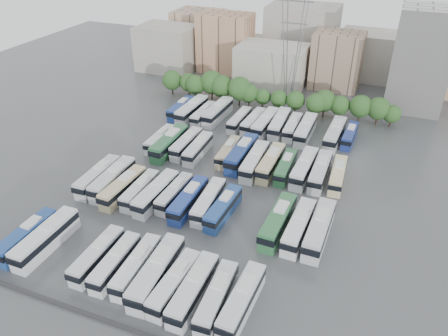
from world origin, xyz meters
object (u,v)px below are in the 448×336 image
at_px(bus_r1_s8, 223,208).
at_px(bus_r2_s9, 271,162).
at_px(bus_r2_s13, 338,175).
at_px(bus_r3_s9, 293,127).
at_px(apartment_tower, 421,60).
at_px(bus_r0_s6, 137,266).
at_px(bus_r2_s6, 228,152).
at_px(bus_r1_s11, 278,221).
at_px(bus_r2_s3, 186,143).
at_px(bus_r0_s5, 115,262).
at_px(bus_r3_s13, 350,135).
at_px(bus_r1_s0, 98,176).
at_px(bus_r1_s3, 140,190).
at_px(bus_r1_s7, 209,201).
at_px(bus_r1_s13, 319,229).
at_px(bus_r0_s9, 193,289).
at_px(bus_r1_s4, 156,193).
at_px(bus_r2_s7, 242,153).
at_px(bus_r3_s0, 181,108).
at_px(bus_r3_s1, 192,110).
at_px(bus_r0_s1, 46,238).
at_px(bus_r0_s0, 27,236).
at_px(bus_r2_s12, 320,171).
at_px(bus_r2_s10, 286,167).
at_px(bus_r3_s2, 204,114).
at_px(bus_r3_s3, 218,112).
at_px(bus_r1_s1, 113,179).
at_px(bus_r3_s5, 239,120).
at_px(bus_r3_s6, 253,121).
at_px(bus_r1_s12, 299,226).
at_px(bus_r0_s11, 242,300).
at_px(bus_r3_s8, 279,123).
at_px(bus_r2_s2, 169,143).
at_px(bus_r1_s5, 174,193).
at_px(bus_r3_s12, 335,134).
at_px(bus_r0_s4, 97,255).
at_px(bus_r1_s6, 189,200).
at_px(bus_r0_s8, 175,283).
at_px(bus_r1_s2, 123,187).
at_px(bus_r2_s4, 198,148).
at_px(electricity_pylon, 293,33).
at_px(bus_r2_s1, 160,139).
at_px(bus_r0_s10, 217,297).
at_px(bus_r0_s7, 157,272).

relative_size(bus_r1_s8, bus_r2_s9, 0.92).
height_order(bus_r2_s13, bus_r3_s9, bus_r2_s13).
height_order(apartment_tower, bus_r0_s6, apartment_tower).
xyz_separation_m(bus_r2_s6, bus_r2_s9, (9.87, -1.38, 0.26)).
bearing_deg(bus_r1_s11, bus_r2_s3, 145.77).
relative_size(bus_r0_s5, bus_r3_s13, 1.05).
height_order(bus_r1_s0, bus_r1_s3, bus_r1_s0).
height_order(bus_r1_s7, bus_r1_s13, bus_r1_s13).
bearing_deg(bus_r0_s9, bus_r1_s4, 130.92).
distance_m(bus_r2_s7, bus_r2_s13, 20.26).
bearing_deg(bus_r3_s0, bus_r3_s1, -5.50).
bearing_deg(bus_r0_s1, bus_r0_s0, -169.96).
distance_m(bus_r0_s0, bus_r2_s12, 54.25).
xyz_separation_m(bus_r2_s10, bus_r2_s13, (10.31, 0.75, 0.05)).
bearing_deg(bus_r3_s1, bus_r2_s3, -66.09).
height_order(bus_r3_s2, bus_r3_s3, bus_r3_s3).
xyz_separation_m(bus_r1_s1, bus_r3_s1, (0.05, 35.37, 0.07)).
height_order(bus_r3_s5, bus_r3_s9, bus_r3_s9).
relative_size(bus_r3_s6, bus_r3_s13, 1.08).
bearing_deg(bus_r1_s12, bus_r2_s12, 92.08).
height_order(bus_r0_s11, bus_r3_s8, bus_r3_s8).
bearing_deg(bus_r2_s2, bus_r1_s4, -69.57).
relative_size(bus_r1_s1, bus_r1_s13, 0.96).
xyz_separation_m(bus_r1_s5, bus_r3_s2, (-9.41, 34.29, 0.03)).
distance_m(bus_r1_s4, bus_r3_s2, 36.28).
bearing_deg(bus_r2_s10, bus_r3_s8, 107.94).
distance_m(bus_r0_s5, bus_r2_s10, 39.69).
xyz_separation_m(bus_r1_s8, bus_r3_s3, (-16.39, 37.14, 0.29)).
bearing_deg(apartment_tower, bus_r1_s4, -123.19).
height_order(bus_r2_s2, bus_r3_s8, bus_r2_s2).
distance_m(bus_r2_s10, bus_r3_s12, 19.20).
distance_m(bus_r0_s0, bus_r0_s4, 13.07).
bearing_deg(bus_r1_s6, bus_r1_s7, 14.22).
xyz_separation_m(bus_r1_s0, bus_r1_s3, (9.84, -0.78, -0.22)).
bearing_deg(bus_r1_s8, bus_r0_s8, -86.71).
height_order(bus_r1_s2, bus_r2_s4, bus_r1_s2).
distance_m(electricity_pylon, bus_r0_s6, 76.05).
relative_size(bus_r3_s3, bus_r3_s9, 1.18).
height_order(bus_r1_s1, bus_r2_s7, bus_r2_s7).
relative_size(bus_r1_s11, bus_r2_s4, 1.13).
relative_size(bus_r1_s6, bus_r2_s9, 0.97).
relative_size(bus_r0_s9, bus_r2_s10, 1.11).
bearing_deg(bus_r1_s5, bus_r2_s6, 80.57).
bearing_deg(bus_r2_s1, bus_r1_s12, -28.03).
bearing_deg(bus_r2_s7, bus_r0_s10, -74.60).
bearing_deg(bus_r0_s7, apartment_tower, 66.29).
relative_size(bus_r2_s6, bus_r2_s13, 0.95).
xyz_separation_m(bus_r0_s8, bus_r2_s9, (3.05, 36.88, 0.12)).
xyz_separation_m(bus_r2_s12, bus_r3_s8, (-13.43, 18.29, 0.04)).
bearing_deg(bus_r1_s1, bus_r2_s13, 22.28).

